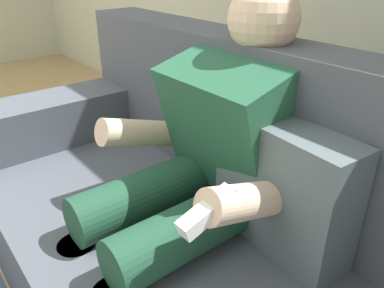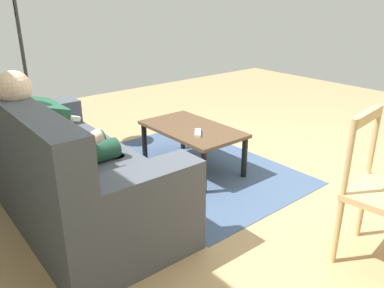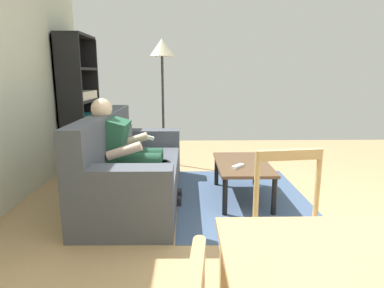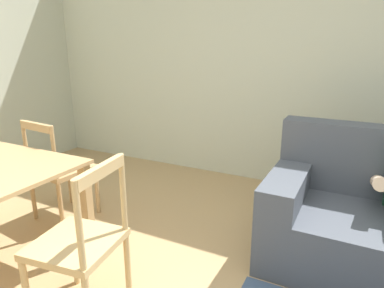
# 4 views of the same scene
# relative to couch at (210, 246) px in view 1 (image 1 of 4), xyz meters

# --- Properties ---
(couch) EXTENTS (2.00, 0.89, 0.92)m
(couch) POSITION_rel_couch_xyz_m (0.00, 0.00, 0.00)
(couch) COLOR #474C56
(couch) RESTS_ON ground_plane
(person_lounging) EXTENTS (0.59, 0.91, 1.09)m
(person_lounging) POSITION_rel_couch_xyz_m (-0.07, 0.01, 0.24)
(person_lounging) COLOR #23563D
(person_lounging) RESTS_ON ground_plane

